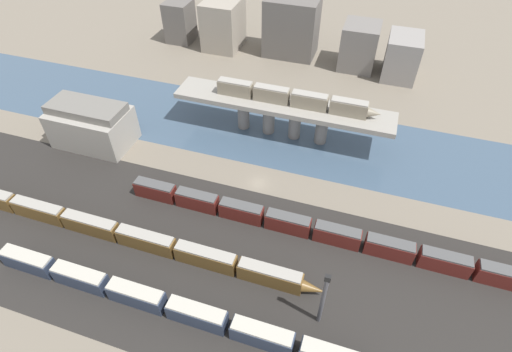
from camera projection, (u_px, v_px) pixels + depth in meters
The scene contains 15 objects.
ground_plane at pixel (258, 183), 95.70m from camera, with size 400.00×400.00×0.00m, color #756B5B.
railbed_yard at pixel (221, 264), 79.17m from camera, with size 280.00×42.00×0.01m, color #282623.
river_water at pixel (281, 134), 109.73m from camera, with size 320.00×28.90×0.01m, color #3D5166.
bridge at pixel (282, 110), 104.40m from camera, with size 57.67×9.65×10.02m.
train_on_bridge at pixel (294, 98), 100.83m from camera, with size 42.14×2.71×4.00m.
train_yard_near at pixel (172, 307), 70.29m from camera, with size 73.88×2.88×4.11m.
train_yard_mid at pixel (123, 234), 81.94m from camera, with size 82.21×2.61×4.16m.
train_yard_far at pixel (317, 230), 82.71m from camera, with size 85.98×2.78×4.16m.
warehouse_building at pixel (92, 125), 103.45m from camera, with size 19.87×12.15×11.71m.
signal_tower at pixel (323, 299), 65.71m from camera, with size 1.00×0.73×14.11m.
city_block_far_left at pixel (180, 22), 146.86m from camera, with size 9.10×9.53×14.40m, color #605B56.
city_block_left at pixel (223, 24), 142.39m from camera, with size 12.30×14.84×16.69m, color gray.
city_block_center at pixel (291, 27), 137.24m from camera, with size 17.71×12.32×19.51m, color #605B56.
city_block_right at pixel (359, 46), 132.20m from camera, with size 11.49×12.72×14.60m, color slate.
city_block_far_right at pixel (402, 57), 128.03m from camera, with size 10.39×14.31×13.48m, color gray.
Camera 1 is at (20.58, -64.94, 67.24)m, focal length 28.00 mm.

